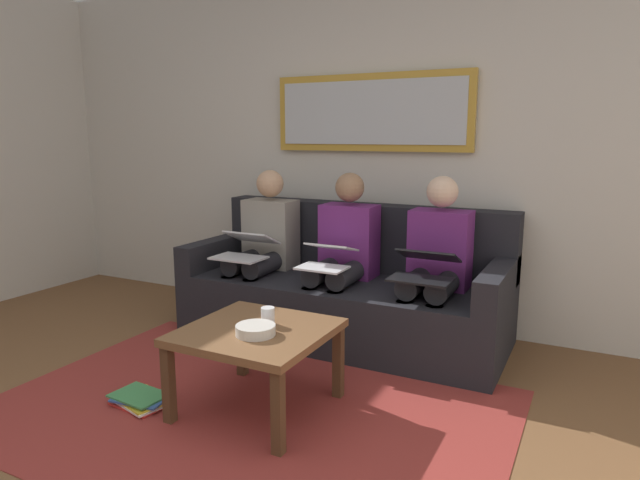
{
  "coord_description": "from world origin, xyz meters",
  "views": [
    {
      "loc": [
        -1.54,
        1.34,
        1.4
      ],
      "look_at": [
        0.0,
        -1.7,
        0.75
      ],
      "focal_mm": 31.4,
      "sensor_mm": 36.0,
      "label": 1
    }
  ],
  "objects_px": {
    "magazine_stack": "(141,399)",
    "framed_mirror": "(371,113)",
    "person_middle": "(343,252)",
    "laptop_white": "(327,256)",
    "person_left": "(436,261)",
    "person_right": "(264,244)",
    "bowl": "(256,330)",
    "laptop_silver": "(246,246)",
    "couch": "(347,291)",
    "laptop_black": "(425,266)",
    "coffee_table": "(257,339)",
    "cup": "(268,316)"
  },
  "relations": [
    {
      "from": "couch",
      "to": "coffee_table",
      "type": "bearing_deg",
      "value": 92.22
    },
    {
      "from": "bowl",
      "to": "magazine_stack",
      "type": "distance_m",
      "value": 0.77
    },
    {
      "from": "person_left",
      "to": "magazine_stack",
      "type": "height_order",
      "value": "person_left"
    },
    {
      "from": "bowl",
      "to": "laptop_white",
      "type": "bearing_deg",
      "value": -84.5
    },
    {
      "from": "person_middle",
      "to": "laptop_white",
      "type": "relative_size",
      "value": 3.26
    },
    {
      "from": "framed_mirror",
      "to": "person_right",
      "type": "distance_m",
      "value": 1.23
    },
    {
      "from": "couch",
      "to": "laptop_white",
      "type": "bearing_deg",
      "value": 90.0
    },
    {
      "from": "couch",
      "to": "person_right",
      "type": "bearing_deg",
      "value": 6.13
    },
    {
      "from": "cup",
      "to": "person_right",
      "type": "height_order",
      "value": "person_right"
    },
    {
      "from": "laptop_black",
      "to": "person_middle",
      "type": "relative_size",
      "value": 0.33
    },
    {
      "from": "coffee_table",
      "to": "person_left",
      "type": "height_order",
      "value": "person_left"
    },
    {
      "from": "person_left",
      "to": "person_right",
      "type": "distance_m",
      "value": 1.28
    },
    {
      "from": "magazine_stack",
      "to": "framed_mirror",
      "type": "bearing_deg",
      "value": -105.9
    },
    {
      "from": "laptop_white",
      "to": "person_right",
      "type": "bearing_deg",
      "value": -20.8
    },
    {
      "from": "framed_mirror",
      "to": "cup",
      "type": "height_order",
      "value": "framed_mirror"
    },
    {
      "from": "laptop_silver",
      "to": "laptop_white",
      "type": "bearing_deg",
      "value": 178.53
    },
    {
      "from": "bowl",
      "to": "person_right",
      "type": "distance_m",
      "value": 1.44
    },
    {
      "from": "person_left",
      "to": "person_right",
      "type": "xyz_separation_m",
      "value": [
        1.28,
        0.0,
        0.0
      ]
    },
    {
      "from": "framed_mirror",
      "to": "magazine_stack",
      "type": "relative_size",
      "value": 4.55
    },
    {
      "from": "framed_mirror",
      "to": "laptop_silver",
      "type": "xyz_separation_m",
      "value": [
        0.64,
        0.68,
        -0.92
      ]
    },
    {
      "from": "bowl",
      "to": "laptop_white",
      "type": "xyz_separation_m",
      "value": [
        0.09,
        -0.98,
        0.17
      ]
    },
    {
      "from": "couch",
      "to": "bowl",
      "type": "height_order",
      "value": "couch"
    },
    {
      "from": "magazine_stack",
      "to": "couch",
      "type": "bearing_deg",
      "value": -109.84
    },
    {
      "from": "couch",
      "to": "laptop_white",
      "type": "distance_m",
      "value": 0.44
    },
    {
      "from": "framed_mirror",
      "to": "laptop_silver",
      "type": "distance_m",
      "value": 1.31
    },
    {
      "from": "bowl",
      "to": "person_left",
      "type": "height_order",
      "value": "person_left"
    },
    {
      "from": "bowl",
      "to": "laptop_silver",
      "type": "xyz_separation_m",
      "value": [
        0.73,
        -1.0,
        0.17
      ]
    },
    {
      "from": "bowl",
      "to": "laptop_white",
      "type": "height_order",
      "value": "laptop_white"
    },
    {
      "from": "coffee_table",
      "to": "person_left",
      "type": "xyz_separation_m",
      "value": [
        -0.59,
        -1.15,
        0.23
      ]
    },
    {
      "from": "couch",
      "to": "coffee_table",
      "type": "height_order",
      "value": "couch"
    },
    {
      "from": "person_left",
      "to": "laptop_white",
      "type": "bearing_deg",
      "value": 20.8
    },
    {
      "from": "person_left",
      "to": "person_middle",
      "type": "bearing_deg",
      "value": 0.0
    },
    {
      "from": "cup",
      "to": "bowl",
      "type": "xyz_separation_m",
      "value": [
        -0.03,
        0.16,
        -0.02
      ]
    },
    {
      "from": "laptop_black",
      "to": "magazine_stack",
      "type": "height_order",
      "value": "laptop_black"
    },
    {
      "from": "coffee_table",
      "to": "laptop_black",
      "type": "xyz_separation_m",
      "value": [
        -0.59,
        -0.92,
        0.25
      ]
    },
    {
      "from": "magazine_stack",
      "to": "laptop_black",
      "type": "bearing_deg",
      "value": -135.23
    },
    {
      "from": "coffee_table",
      "to": "person_right",
      "type": "height_order",
      "value": "person_right"
    },
    {
      "from": "bowl",
      "to": "person_middle",
      "type": "height_order",
      "value": "person_middle"
    },
    {
      "from": "coffee_table",
      "to": "magazine_stack",
      "type": "distance_m",
      "value": 0.71
    },
    {
      "from": "person_left",
      "to": "laptop_black",
      "type": "relative_size",
      "value": 3.01
    },
    {
      "from": "laptop_white",
      "to": "framed_mirror",
      "type": "bearing_deg",
      "value": -90.0
    },
    {
      "from": "cup",
      "to": "person_right",
      "type": "xyz_separation_m",
      "value": [
        0.71,
        -1.07,
        0.13
      ]
    },
    {
      "from": "framed_mirror",
      "to": "laptop_silver",
      "type": "bearing_deg",
      "value": 46.9
    },
    {
      "from": "cup",
      "to": "laptop_silver",
      "type": "xyz_separation_m",
      "value": [
        0.71,
        -0.84,
        0.15
      ]
    },
    {
      "from": "framed_mirror",
      "to": "person_left",
      "type": "height_order",
      "value": "framed_mirror"
    },
    {
      "from": "couch",
      "to": "person_left",
      "type": "bearing_deg",
      "value": 173.87
    },
    {
      "from": "coffee_table",
      "to": "couch",
      "type": "bearing_deg",
      "value": -87.78
    },
    {
      "from": "cup",
      "to": "laptop_silver",
      "type": "height_order",
      "value": "laptop_silver"
    },
    {
      "from": "framed_mirror",
      "to": "laptop_white",
      "type": "xyz_separation_m",
      "value": [
        0.0,
        0.7,
        -0.92
      ]
    },
    {
      "from": "framed_mirror",
      "to": "person_middle",
      "type": "xyz_separation_m",
      "value": [
        0.0,
        0.46,
        -0.94
      ]
    }
  ]
}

